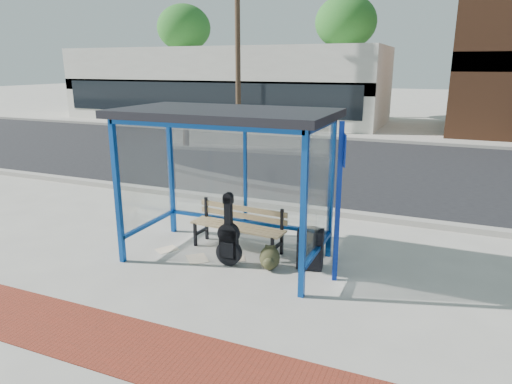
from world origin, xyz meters
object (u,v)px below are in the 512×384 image
at_px(backpack, 270,259).
at_px(suitcase, 310,249).
at_px(bench, 239,224).
at_px(guitar_bag, 229,240).

bearing_deg(backpack, suitcase, 12.63).
xyz_separation_m(suitcase, backpack, (-0.56, -0.29, -0.14)).
distance_m(bench, backpack, 1.00).
xyz_separation_m(bench, suitcase, (1.34, -0.28, -0.13)).
height_order(bench, suitcase, bench).
xyz_separation_m(guitar_bag, backpack, (0.66, 0.08, -0.23)).
height_order(bench, guitar_bag, guitar_bag).
distance_m(guitar_bag, suitcase, 1.27).
relative_size(guitar_bag, backpack, 2.95).
bearing_deg(suitcase, guitar_bag, -172.22).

